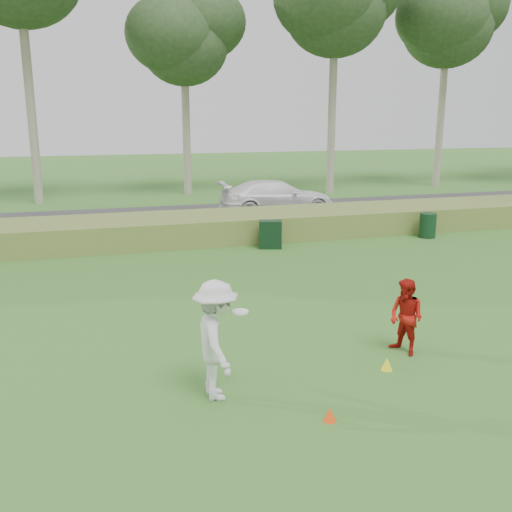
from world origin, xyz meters
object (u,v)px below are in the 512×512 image
object	(u,v)px
cone_orange	(330,414)
utility_cabinet	(270,234)
trash_bin	(428,225)
car_right	(277,197)
player_white	(216,340)
cone_yellow	(387,364)
player_red	(406,317)

from	to	relation	value
cone_orange	utility_cabinet	distance (m)	11.42
trash_bin	car_right	world-z (taller)	car_right
player_white	cone_yellow	bearing A→B (deg)	-87.95
player_red	trash_bin	xyz separation A→B (m)	(6.43, 9.18, -0.28)
cone_orange	trash_bin	distance (m)	14.16
utility_cabinet	car_right	bearing A→B (deg)	86.18
player_white	trash_bin	size ratio (longest dim) A/B	2.14
utility_cabinet	cone_orange	bearing A→B (deg)	-86.86
player_white	utility_cabinet	xyz separation A→B (m)	(4.11, 9.86, -0.50)
player_red	player_white	bearing A→B (deg)	-98.99
trash_bin	car_right	size ratio (longest dim) A/B	0.17
car_right	cone_yellow	bearing A→B (deg)	171.21
player_red	utility_cabinet	size ratio (longest dim) A/B	1.53
cone_yellow	car_right	bearing A→B (deg)	78.31
player_red	car_right	size ratio (longest dim) A/B	0.28
cone_yellow	utility_cabinet	distance (m)	9.82
cone_yellow	trash_bin	bearing A→B (deg)	53.87
utility_cabinet	car_right	distance (m)	6.74
trash_bin	utility_cabinet	bearing A→B (deg)	179.84
player_red	cone_yellow	distance (m)	1.08
cone_orange	car_right	world-z (taller)	car_right
player_red	cone_yellow	size ratio (longest dim) A/B	6.31
player_red	cone_orange	distance (m)	3.11
cone_orange	trash_bin	xyz separation A→B (m)	(8.81, 11.08, 0.35)
player_red	utility_cabinet	xyz separation A→B (m)	(0.29, 9.20, -0.25)
player_white	car_right	distance (m)	17.41
player_white	utility_cabinet	size ratio (longest dim) A/B	2.04
cone_orange	utility_cabinet	bearing A→B (deg)	76.48
cone_orange	trash_bin	bearing A→B (deg)	51.51
player_red	car_right	bearing A→B (deg)	151.50
cone_yellow	trash_bin	xyz separation A→B (m)	(7.11, 9.75, 0.34)
player_white	trash_bin	world-z (taller)	player_white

